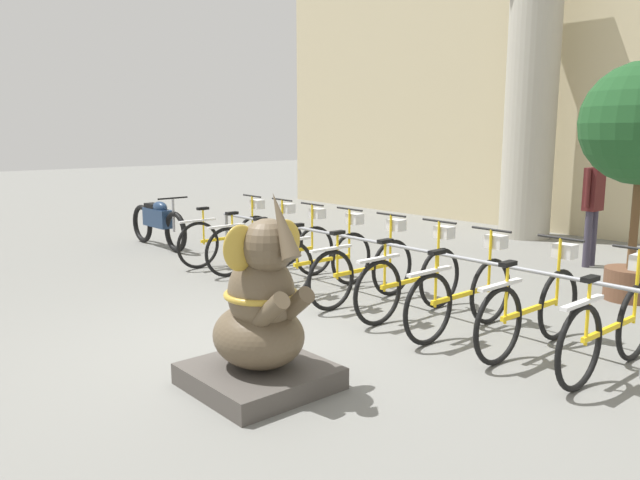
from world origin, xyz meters
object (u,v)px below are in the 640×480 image
object	(u,v)px
person_pedestrian	(593,197)
bicycle_8	(611,326)
bicycle_0	(229,237)
bicycle_3	(324,259)
bicycle_7	(532,308)
bicycle_1	(259,243)
bicycle_6	(463,293)
elephant_statue	(261,322)
motorcycle	(158,222)
bicycle_5	(412,279)
bicycle_2	(288,251)
bicycle_4	(365,268)

from	to	relation	value
person_pedestrian	bicycle_8	bearing A→B (deg)	-61.82
bicycle_0	bicycle_8	bearing A→B (deg)	0.15
bicycle_3	bicycle_7	distance (m)	2.99
bicycle_1	bicycle_7	distance (m)	4.49
bicycle_0	bicycle_6	world-z (taller)	same
bicycle_1	elephant_statue	world-z (taller)	elephant_statue
motorcycle	bicycle_1	bearing A→B (deg)	4.98
bicycle_8	elephant_statue	bearing A→B (deg)	-124.90
bicycle_3	bicycle_7	world-z (taller)	same
bicycle_3	bicycle_5	distance (m)	1.50
bicycle_1	bicycle_3	world-z (taller)	same
bicycle_3	bicycle_5	xyz separation A→B (m)	(1.50, 0.01, 0.00)
bicycle_5	bicycle_1	bearing A→B (deg)	179.95
bicycle_1	bicycle_2	bearing A→B (deg)	-2.67
bicycle_5	bicycle_6	xyz separation A→B (m)	(0.75, -0.07, 0.00)
bicycle_0	elephant_statue	size ratio (longest dim) A/B	1.07
bicycle_8	elephant_statue	xyz separation A→B (m)	(-1.70, -2.44, 0.13)
bicycle_0	bicycle_6	size ratio (longest dim) A/B	1.00
bicycle_6	bicycle_7	size ratio (longest dim) A/B	1.00
bicycle_4	person_pedestrian	size ratio (longest dim) A/B	0.99
bicycle_0	bicycle_8	xyz separation A→B (m)	(5.98, 0.02, 0.00)
bicycle_6	bicycle_7	xyz separation A→B (m)	(0.75, 0.06, 0.00)
person_pedestrian	bicycle_4	bearing A→B (deg)	-101.21
motorcycle	bicycle_5	bearing A→B (deg)	2.37
person_pedestrian	bicycle_6	bearing A→B (deg)	-80.53
bicycle_2	bicycle_3	size ratio (longest dim) A/B	1.00
bicycle_7	person_pedestrian	world-z (taller)	person_pedestrian
bicycle_1	bicycle_4	world-z (taller)	same
bicycle_2	bicycle_0	bearing A→B (deg)	179.99
bicycle_8	elephant_statue	size ratio (longest dim) A/B	1.07
bicycle_1	bicycle_2	xyz separation A→B (m)	(0.75, -0.03, 0.00)
bicycle_5	bicycle_8	world-z (taller)	same
bicycle_8	elephant_statue	distance (m)	2.98
bicycle_2	bicycle_7	world-z (taller)	same
bicycle_2	person_pedestrian	distance (m)	4.74
bicycle_1	bicycle_5	world-z (taller)	same
bicycle_4	bicycle_5	bearing A→B (deg)	0.51
bicycle_8	person_pedestrian	world-z (taller)	person_pedestrian
bicycle_0	bicycle_1	world-z (taller)	same
bicycle_3	motorcycle	world-z (taller)	bicycle_3
bicycle_2	bicycle_4	xyz separation A→B (m)	(1.50, 0.03, 0.00)
bicycle_5	person_pedestrian	distance (m)	4.11
bicycle_5	person_pedestrian	bearing A→B (deg)	89.17
motorcycle	bicycle_3	bearing A→B (deg)	3.08
bicycle_0	person_pedestrian	bearing A→B (deg)	47.15
bicycle_3	elephant_statue	xyz separation A→B (m)	(2.03, -2.45, 0.13)
bicycle_0	bicycle_4	distance (m)	2.99
bicycle_2	bicycle_7	distance (m)	3.74
bicycle_1	bicycle_2	world-z (taller)	same
bicycle_4	bicycle_0	bearing A→B (deg)	-179.52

